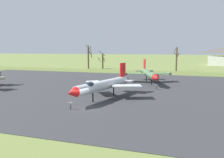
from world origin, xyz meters
TOP-DOWN VIEW (x-y plane):
  - ground_plane at (0.00, 0.00)m, footprint 600.00×600.00m
  - asphalt_apron at (0.00, 15.27)m, footprint 98.34×50.92m
  - grass_verge_strip at (0.00, 46.73)m, footprint 158.34×12.00m
  - jet_fighter_front_left at (5.36, 23.74)m, footprint 10.82×14.73m
  - info_placard_front_left at (7.82, 15.95)m, footprint 0.58×0.33m
  - jet_fighter_front_right at (0.85, 5.66)m, footprint 10.35×14.88m
  - info_placard_front_right at (-0.97, -1.30)m, footprint 0.68×0.37m
  - bare_tree_far_left at (-22.24, 53.89)m, footprint 2.64×2.72m
  - bare_tree_left_of_center at (-17.26, 56.01)m, footprint 3.53×2.92m
  - bare_tree_center at (10.58, 54.53)m, footprint 1.91×1.98m

SIDE VIEW (x-z plane):
  - ground_plane at x=0.00m, z-range 0.00..0.00m
  - asphalt_apron at x=0.00m, z-range 0.00..0.05m
  - grass_verge_strip at x=0.00m, z-range 0.00..0.06m
  - info_placard_front_left at x=7.82m, z-range 0.14..1.15m
  - info_placard_front_right at x=-0.97m, z-range 0.15..1.16m
  - jet_fighter_front_left at x=5.36m, z-range -0.43..4.74m
  - jet_fighter_front_right at x=0.85m, z-range -0.42..4.79m
  - bare_tree_left_of_center at x=-17.26m, z-range -0.31..6.78m
  - bare_tree_center at x=10.58m, z-range 0.07..8.61m
  - bare_tree_far_left at x=-22.24m, z-range 0.31..9.62m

